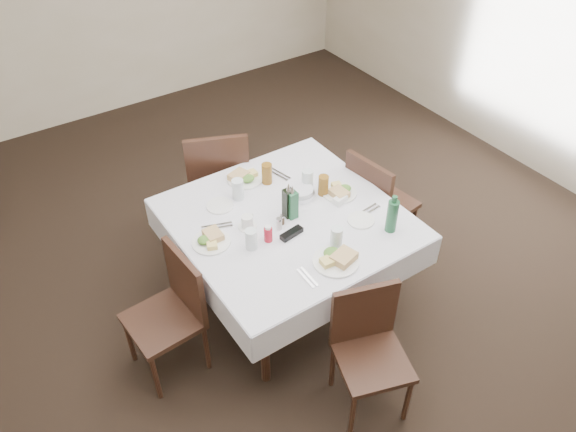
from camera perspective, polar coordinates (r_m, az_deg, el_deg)
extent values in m
plane|color=black|center=(4.09, -0.82, -9.84)|extent=(7.00, 7.00, 0.00)
cylinder|color=black|center=(3.47, -2.39, -12.79)|extent=(0.06, 0.06, 0.72)
cylinder|color=black|center=(4.10, -10.00, -3.16)|extent=(0.06, 0.06, 0.72)
cylinder|color=black|center=(3.90, 10.42, -5.92)|extent=(0.06, 0.06, 0.72)
cylinder|color=black|center=(4.47, 1.71, 1.80)|extent=(0.06, 0.06, 0.72)
cube|color=black|center=(3.68, -0.06, -0.42)|extent=(1.28, 1.28, 0.03)
cube|color=silver|center=(3.67, -0.06, -0.18)|extent=(1.41, 1.41, 0.01)
cube|color=silver|center=(4.21, -5.40, 3.78)|extent=(1.40, 0.02, 0.22)
cube|color=silver|center=(3.35, 6.70, -8.04)|extent=(1.40, 0.02, 0.22)
cube|color=silver|center=(4.08, 8.11, 2.20)|extent=(0.02, 1.40, 0.22)
cube|color=silver|center=(3.51, -9.63, -5.69)|extent=(0.02, 1.40, 0.22)
cube|color=black|center=(4.52, -7.13, 3.79)|extent=(0.61, 0.61, 0.04)
cube|color=black|center=(4.20, -7.13, 4.91)|extent=(0.45, 0.22, 0.51)
cylinder|color=black|center=(4.83, -4.76, 3.18)|extent=(0.04, 0.04, 0.48)
cylinder|color=black|center=(4.51, -4.11, 0.17)|extent=(0.04, 0.04, 0.48)
cylinder|color=black|center=(4.82, -9.51, 2.60)|extent=(0.04, 0.04, 0.48)
cylinder|color=black|center=(4.50, -9.19, -0.45)|extent=(0.04, 0.04, 0.48)
cube|color=black|center=(3.37, 8.57, -14.38)|extent=(0.50, 0.50, 0.04)
cube|color=black|center=(3.30, 7.72, -9.76)|extent=(0.39, 0.16, 0.43)
cylinder|color=black|center=(3.41, 6.57, -19.34)|extent=(0.03, 0.03, 0.41)
cylinder|color=black|center=(3.58, 4.54, -14.84)|extent=(0.03, 0.03, 0.41)
cylinder|color=black|center=(3.51, 12.06, -17.73)|extent=(0.03, 0.03, 0.41)
cylinder|color=black|center=(3.68, 9.74, -13.48)|extent=(0.03, 0.03, 0.41)
cube|color=black|center=(4.35, 9.53, 1.27)|extent=(0.48, 0.48, 0.04)
cube|color=black|center=(4.09, 8.07, 2.71)|extent=(0.09, 0.43, 0.47)
cylinder|color=black|center=(4.53, 12.52, -1.05)|extent=(0.04, 0.04, 0.44)
cylinder|color=black|center=(4.30, 9.42, -3.19)|extent=(0.04, 0.04, 0.44)
cylinder|color=black|center=(4.69, 9.05, 1.18)|extent=(0.04, 0.04, 0.44)
cylinder|color=black|center=(4.47, 5.90, -0.77)|extent=(0.04, 0.04, 0.44)
cube|color=black|center=(3.58, -12.60, -10.40)|extent=(0.44, 0.44, 0.04)
cube|color=black|center=(3.45, -10.39, -6.63)|extent=(0.07, 0.42, 0.45)
cylinder|color=black|center=(3.82, -15.82, -11.90)|extent=(0.03, 0.03, 0.42)
cylinder|color=black|center=(3.89, -11.07, -9.57)|extent=(0.03, 0.03, 0.42)
cylinder|color=black|center=(3.60, -13.31, -15.60)|extent=(0.03, 0.03, 0.42)
cylinder|color=black|center=(3.68, -8.29, -13.01)|extent=(0.03, 0.03, 0.42)
cylinder|color=white|center=(4.00, -4.39, 3.81)|extent=(0.26, 0.26, 0.01)
cube|color=#A97346|center=(3.98, -5.02, 4.09)|extent=(0.16, 0.14, 0.04)
cube|color=#E4C95E|center=(4.00, -3.81, 4.30)|extent=(0.09, 0.07, 0.03)
ellipsoid|color=#396C1F|center=(3.95, -4.11, 3.83)|extent=(0.10, 0.09, 0.04)
cylinder|color=white|center=(3.36, 4.87, -4.60)|extent=(0.28, 0.28, 0.01)
cube|color=#A97346|center=(3.35, 5.69, -4.20)|extent=(0.17, 0.15, 0.05)
cube|color=#E4C95E|center=(3.32, 4.14, -4.60)|extent=(0.10, 0.08, 0.04)
ellipsoid|color=#396C1F|center=(3.37, 4.47, -3.75)|extent=(0.10, 0.09, 0.05)
cylinder|color=white|center=(3.87, 5.23, 2.39)|extent=(0.24, 0.24, 0.01)
cube|color=#A97346|center=(3.83, 5.20, 2.34)|extent=(0.11, 0.13, 0.04)
cube|color=#E4C95E|center=(3.89, 5.00, 3.03)|extent=(0.08, 0.09, 0.03)
ellipsoid|color=#396C1F|center=(3.87, 5.80, 2.80)|extent=(0.09, 0.08, 0.04)
cylinder|color=white|center=(3.51, -7.80, -2.64)|extent=(0.24, 0.24, 0.01)
cube|color=#A97346|center=(3.52, -7.62, -1.89)|extent=(0.10, 0.13, 0.04)
cube|color=#E4C95E|center=(3.46, -7.75, -2.86)|extent=(0.09, 0.10, 0.03)
ellipsoid|color=#396C1F|center=(3.49, -8.49, -2.41)|extent=(0.09, 0.08, 0.04)
cylinder|color=white|center=(3.77, -6.93, 1.05)|extent=(0.18, 0.18, 0.01)
cylinder|color=white|center=(3.66, 7.41, -0.42)|extent=(0.18, 0.18, 0.01)
cylinder|color=silver|center=(3.79, -5.11, 2.71)|extent=(0.08, 0.08, 0.15)
cylinder|color=silver|center=(3.43, 4.95, -2.16)|extent=(0.08, 0.08, 0.14)
cylinder|color=silver|center=(3.87, 1.99, 3.71)|extent=(0.08, 0.08, 0.15)
cylinder|color=silver|center=(3.41, -3.75, -2.36)|extent=(0.07, 0.07, 0.14)
cylinder|color=brown|center=(3.92, -2.16, 4.33)|extent=(0.07, 0.07, 0.15)
cylinder|color=brown|center=(3.82, 3.61, 3.13)|extent=(0.07, 0.07, 0.15)
cylinder|color=silver|center=(3.83, 1.31, 2.25)|extent=(0.19, 0.19, 0.03)
cylinder|color=silver|center=(3.81, 1.31, 2.56)|extent=(0.17, 0.17, 0.04)
cube|color=black|center=(3.61, 0.05, 1.32)|extent=(0.06, 0.06, 0.21)
cone|color=silver|center=(3.53, 0.05, 2.98)|extent=(0.03, 0.03, 0.06)
cube|color=#215936|center=(3.60, 0.42, 1.14)|extent=(0.06, 0.06, 0.20)
cone|color=silver|center=(3.53, 0.43, 2.75)|extent=(0.03, 0.03, 0.06)
cylinder|color=#AB1324|center=(3.47, -2.03, -1.88)|extent=(0.05, 0.05, 0.10)
cylinder|color=white|center=(3.43, -2.05, -1.16)|extent=(0.04, 0.04, 0.02)
cylinder|color=white|center=(3.55, -0.90, -0.86)|extent=(0.04, 0.04, 0.07)
cylinder|color=silver|center=(3.53, -0.91, -0.34)|extent=(0.04, 0.04, 0.01)
cylinder|color=#402C1D|center=(3.60, -0.60, -0.45)|extent=(0.03, 0.03, 0.06)
cylinder|color=silver|center=(3.57, -0.60, -0.03)|extent=(0.03, 0.03, 0.01)
cylinder|color=white|center=(3.60, -4.13, -1.08)|extent=(0.12, 0.12, 0.01)
cylinder|color=white|center=(3.57, -4.16, -0.54)|extent=(0.07, 0.07, 0.08)
cylinder|color=black|center=(3.55, -4.18, -0.20)|extent=(0.06, 0.06, 0.01)
torus|color=white|center=(3.60, -3.78, -0.11)|extent=(0.05, 0.03, 0.05)
cube|color=black|center=(3.52, 0.37, -1.78)|extent=(0.17, 0.07, 0.03)
cylinder|color=#215936|center=(3.56, 10.52, -0.02)|extent=(0.07, 0.07, 0.23)
cylinder|color=#215936|center=(3.47, 10.78, 1.68)|extent=(0.03, 0.03, 0.04)
cube|color=white|center=(3.78, 5.31, 1.64)|extent=(0.10, 0.07, 0.05)
cube|color=pink|center=(3.78, 5.32, 1.73)|extent=(0.08, 0.05, 0.02)
cube|color=silver|center=(4.03, -1.07, 4.17)|extent=(0.06, 0.20, 0.01)
cube|color=silver|center=(4.04, -0.76, 4.35)|extent=(0.06, 0.20, 0.01)
cube|color=silver|center=(3.27, 2.17, -6.17)|extent=(0.02, 0.17, 0.01)
cube|color=silver|center=(3.26, 1.78, -6.35)|extent=(0.02, 0.17, 0.01)
cube|color=silver|center=(3.73, 8.26, 0.37)|extent=(0.20, 0.04, 0.01)
cube|color=silver|center=(3.75, 7.91, 0.60)|extent=(0.20, 0.04, 0.01)
cube|color=silver|center=(3.63, -7.25, -0.92)|extent=(0.19, 0.08, 0.01)
cube|color=silver|center=(3.60, -7.17, -1.23)|extent=(0.19, 0.08, 0.01)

